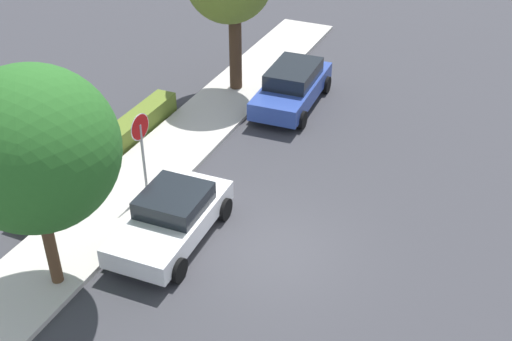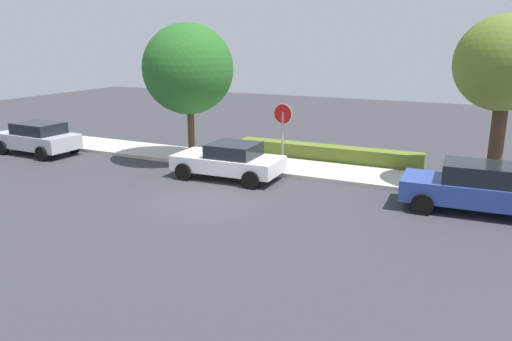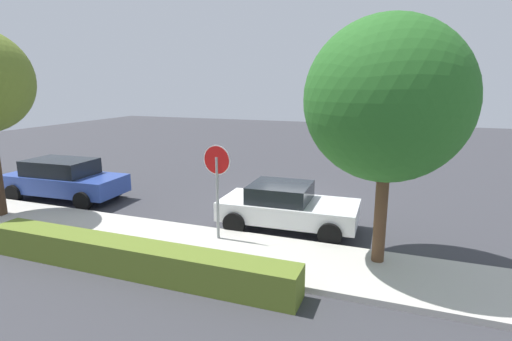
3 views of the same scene
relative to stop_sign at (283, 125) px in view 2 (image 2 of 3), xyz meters
The scene contains 9 objects.
ground_plane 4.69m from the stop_sign, 101.04° to the right, with size 60.00×60.00×0.00m, color #38383D.
sidewalk_curb 2.02m from the stop_sign, 146.36° to the left, with size 32.00×2.43×0.14m, color beige.
stop_sign is the anchor object (origin of this frame).
parked_car_white 2.48m from the stop_sign, 129.65° to the right, with size 4.03×2.14×1.34m.
parked_car_blue 7.40m from the stop_sign, 13.84° to the right, with size 4.51×2.14×1.49m.
parked_car_silver 11.30m from the stop_sign, behind, with size 3.87×2.06×1.44m.
street_tree_near_corner 4.55m from the stop_sign, behind, with size 3.65×3.65×5.67m.
street_tree_mid_block 7.73m from the stop_sign, ahead, with size 3.11×3.11×5.81m.
front_yard_hedge 2.90m from the stop_sign, 64.50° to the left, with size 7.82×0.74×0.72m.
Camera 2 is at (8.09, -13.12, 5.00)m, focal length 35.00 mm.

